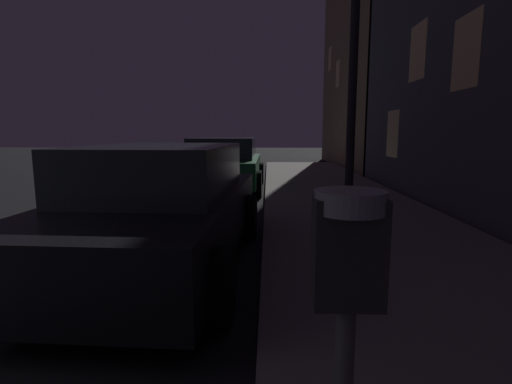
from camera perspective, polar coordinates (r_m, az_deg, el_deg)
parking_meter at (r=1.13m, az=13.21°, el=-15.31°), size 0.19×0.19×1.27m
car_black at (r=4.60m, az=-13.57°, el=-2.17°), size 2.10×4.33×1.43m
car_green at (r=10.73m, az=-4.73°, el=4.18°), size 2.15×4.15×1.43m
building_far at (r=20.10m, az=22.55°, el=24.42°), size 6.44×10.49×14.42m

